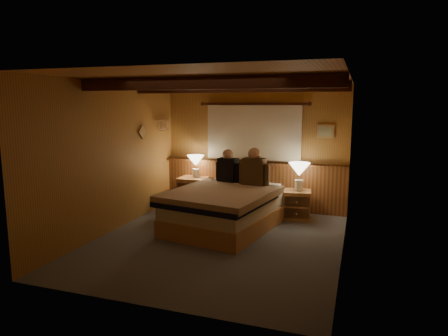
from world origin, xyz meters
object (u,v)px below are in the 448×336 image
at_px(bed, 224,209).
at_px(person_left, 228,168).
at_px(duffel_bag, 177,209).
at_px(lamp_right, 299,171).
at_px(person_right, 254,170).
at_px(nightstand_left, 193,192).
at_px(nightstand_right, 297,205).
at_px(lamp_left, 196,162).

height_order(bed, person_left, person_left).
height_order(person_left, duffel_bag, person_left).
relative_size(lamp_right, person_right, 0.75).
xyz_separation_m(nightstand_left, nightstand_right, (2.09, -0.17, -0.04)).
relative_size(nightstand_left, lamp_right, 1.21).
bearing_deg(person_left, nightstand_right, 25.93).
xyz_separation_m(bed, lamp_right, (1.07, 1.00, 0.53)).
relative_size(bed, nightstand_left, 3.58).
bearing_deg(person_left, lamp_right, 26.98).
bearing_deg(nightstand_left, nightstand_right, -4.34).
bearing_deg(nightstand_left, person_left, -26.51).
distance_m(nightstand_right, lamp_left, 2.16).
distance_m(person_left, duffel_bag, 1.18).
height_order(lamp_left, duffel_bag, lamp_left).
height_order(nightstand_left, duffel_bag, nightstand_left).
height_order(nightstand_left, person_right, person_right).
distance_m(lamp_left, lamp_right, 2.08).
height_order(nightstand_left, lamp_left, lamp_left).
xyz_separation_m(nightstand_left, lamp_left, (0.04, 0.04, 0.61)).
xyz_separation_m(nightstand_left, lamp_right, (2.11, -0.14, 0.57)).
xyz_separation_m(nightstand_left, person_left, (0.87, -0.44, 0.60)).
bearing_deg(person_right, duffel_bag, -163.57).
bearing_deg(nightstand_left, duffel_bag, -86.94).
bearing_deg(nightstand_left, bed, -47.55).
distance_m(bed, nightstand_left, 1.54).
bearing_deg(lamp_left, duffel_bag, -89.93).
height_order(nightstand_left, person_left, person_left).
bearing_deg(nightstand_right, person_left, -174.55).
relative_size(person_right, duffel_bag, 1.11).
bearing_deg(duffel_bag, bed, -28.47).
relative_size(nightstand_right, person_left, 0.85).
relative_size(lamp_left, lamp_right, 0.88).
xyz_separation_m(nightstand_right, lamp_left, (-2.05, 0.21, 0.65)).
distance_m(bed, nightstand_right, 1.44).
height_order(lamp_left, person_left, person_left).
bearing_deg(nightstand_left, lamp_left, 47.78).
distance_m(bed, lamp_left, 1.65).
height_order(lamp_left, person_right, person_right).
bearing_deg(duffel_bag, person_right, -0.36).
xyz_separation_m(bed, lamp_left, (-1.00, 1.19, 0.57)).
xyz_separation_m(person_left, duffel_bag, (-0.83, -0.40, -0.73)).
xyz_separation_m(bed, nightstand_left, (-1.04, 1.14, -0.04)).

